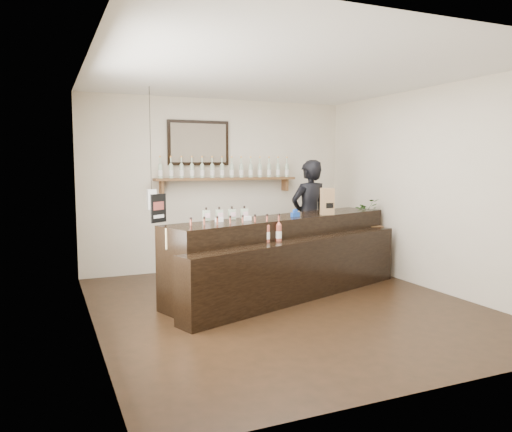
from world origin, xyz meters
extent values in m
plane|color=black|center=(0.00, 0.00, 0.00)|extent=(5.00, 5.00, 0.00)
plane|color=beige|center=(0.00, 2.50, 1.40)|extent=(4.50, 0.00, 4.50)
plane|color=beige|center=(0.00, -2.50, 1.40)|extent=(4.50, 0.00, 4.50)
plane|color=beige|center=(-2.25, 0.00, 1.40)|extent=(0.00, 5.00, 5.00)
plane|color=beige|center=(2.25, 0.00, 1.40)|extent=(0.00, 5.00, 5.00)
plane|color=white|center=(0.00, 0.00, 2.80)|extent=(5.00, 5.00, 0.00)
cube|color=brown|center=(0.10, 2.37, 1.50)|extent=(2.40, 0.25, 0.04)
cube|color=brown|center=(-0.98, 2.40, 1.38)|extent=(0.04, 0.20, 0.20)
cube|color=brown|center=(1.18, 2.40, 1.38)|extent=(0.04, 0.20, 0.20)
cube|color=black|center=(-0.35, 2.47, 2.08)|extent=(1.02, 0.04, 0.72)
cube|color=#3F3528|center=(-0.35, 2.44, 2.08)|extent=(0.92, 0.01, 0.62)
cube|color=white|center=(-1.30, 1.60, 1.25)|extent=(0.12, 0.12, 0.28)
cylinder|color=black|center=(-1.30, 1.60, 2.09)|extent=(0.01, 0.01, 1.41)
cylinder|color=#ADC4A4|center=(-1.00, 2.37, 1.62)|extent=(0.07, 0.07, 0.20)
cone|color=#ADC4A4|center=(-1.00, 2.37, 1.75)|extent=(0.07, 0.07, 0.05)
cylinder|color=#ADC4A4|center=(-1.00, 2.37, 1.81)|extent=(0.02, 0.02, 0.07)
cylinder|color=gold|center=(-1.00, 2.37, 1.86)|extent=(0.03, 0.03, 0.02)
cylinder|color=white|center=(-1.00, 2.37, 1.60)|extent=(0.07, 0.07, 0.09)
cylinder|color=#ADC4A4|center=(-0.83, 2.37, 1.62)|extent=(0.07, 0.07, 0.20)
cone|color=#ADC4A4|center=(-0.83, 2.37, 1.75)|extent=(0.07, 0.07, 0.05)
cylinder|color=#ADC4A4|center=(-0.83, 2.37, 1.81)|extent=(0.02, 0.02, 0.07)
cylinder|color=gold|center=(-0.83, 2.37, 1.86)|extent=(0.03, 0.03, 0.02)
cylinder|color=white|center=(-0.83, 2.37, 1.60)|extent=(0.07, 0.07, 0.09)
cylinder|color=#ADC4A4|center=(-0.66, 2.37, 1.62)|extent=(0.07, 0.07, 0.20)
cone|color=#ADC4A4|center=(-0.66, 2.37, 1.75)|extent=(0.07, 0.07, 0.05)
cylinder|color=#ADC4A4|center=(-0.66, 2.37, 1.81)|extent=(0.02, 0.02, 0.07)
cylinder|color=gold|center=(-0.66, 2.37, 1.86)|extent=(0.03, 0.03, 0.02)
cylinder|color=white|center=(-0.66, 2.37, 1.60)|extent=(0.07, 0.07, 0.09)
cylinder|color=#ADC4A4|center=(-0.49, 2.37, 1.62)|extent=(0.07, 0.07, 0.20)
cone|color=#ADC4A4|center=(-0.49, 2.37, 1.75)|extent=(0.07, 0.07, 0.05)
cylinder|color=#ADC4A4|center=(-0.49, 2.37, 1.81)|extent=(0.02, 0.02, 0.07)
cylinder|color=gold|center=(-0.49, 2.37, 1.86)|extent=(0.03, 0.03, 0.02)
cylinder|color=white|center=(-0.49, 2.37, 1.60)|extent=(0.07, 0.07, 0.09)
cylinder|color=#ADC4A4|center=(-0.32, 2.37, 1.62)|extent=(0.07, 0.07, 0.20)
cone|color=#ADC4A4|center=(-0.32, 2.37, 1.75)|extent=(0.07, 0.07, 0.05)
cylinder|color=#ADC4A4|center=(-0.32, 2.37, 1.81)|extent=(0.02, 0.02, 0.07)
cylinder|color=gold|center=(-0.32, 2.37, 1.86)|extent=(0.03, 0.03, 0.02)
cylinder|color=white|center=(-0.32, 2.37, 1.60)|extent=(0.07, 0.07, 0.09)
cylinder|color=#ADC4A4|center=(-0.15, 2.37, 1.62)|extent=(0.07, 0.07, 0.20)
cone|color=#ADC4A4|center=(-0.15, 2.37, 1.75)|extent=(0.07, 0.07, 0.05)
cylinder|color=#ADC4A4|center=(-0.15, 2.37, 1.81)|extent=(0.02, 0.02, 0.07)
cylinder|color=gold|center=(-0.15, 2.37, 1.86)|extent=(0.03, 0.03, 0.02)
cylinder|color=white|center=(-0.15, 2.37, 1.60)|extent=(0.07, 0.07, 0.09)
cylinder|color=#ADC4A4|center=(0.02, 2.37, 1.62)|extent=(0.07, 0.07, 0.20)
cone|color=#ADC4A4|center=(0.02, 2.37, 1.75)|extent=(0.07, 0.07, 0.05)
cylinder|color=#ADC4A4|center=(0.02, 2.37, 1.81)|extent=(0.02, 0.02, 0.07)
cylinder|color=gold|center=(0.02, 2.37, 1.86)|extent=(0.03, 0.03, 0.02)
cylinder|color=white|center=(0.02, 2.37, 1.60)|extent=(0.07, 0.07, 0.09)
cylinder|color=#ADC4A4|center=(0.18, 2.37, 1.62)|extent=(0.07, 0.07, 0.20)
cone|color=#ADC4A4|center=(0.18, 2.37, 1.75)|extent=(0.07, 0.07, 0.05)
cylinder|color=#ADC4A4|center=(0.18, 2.37, 1.81)|extent=(0.02, 0.02, 0.07)
cylinder|color=gold|center=(0.18, 2.37, 1.86)|extent=(0.03, 0.03, 0.02)
cylinder|color=white|center=(0.18, 2.37, 1.60)|extent=(0.07, 0.07, 0.09)
cylinder|color=#ADC4A4|center=(0.35, 2.37, 1.62)|extent=(0.07, 0.07, 0.20)
cone|color=#ADC4A4|center=(0.35, 2.37, 1.75)|extent=(0.07, 0.07, 0.05)
cylinder|color=#ADC4A4|center=(0.35, 2.37, 1.81)|extent=(0.02, 0.02, 0.07)
cylinder|color=gold|center=(0.35, 2.37, 1.86)|extent=(0.03, 0.03, 0.02)
cylinder|color=white|center=(0.35, 2.37, 1.60)|extent=(0.07, 0.07, 0.09)
cylinder|color=#ADC4A4|center=(0.52, 2.37, 1.62)|extent=(0.07, 0.07, 0.20)
cone|color=#ADC4A4|center=(0.52, 2.37, 1.75)|extent=(0.07, 0.07, 0.05)
cylinder|color=#ADC4A4|center=(0.52, 2.37, 1.81)|extent=(0.02, 0.02, 0.07)
cylinder|color=gold|center=(0.52, 2.37, 1.86)|extent=(0.03, 0.03, 0.02)
cylinder|color=white|center=(0.52, 2.37, 1.60)|extent=(0.07, 0.07, 0.09)
cylinder|color=#ADC4A4|center=(0.69, 2.37, 1.62)|extent=(0.07, 0.07, 0.20)
cone|color=#ADC4A4|center=(0.69, 2.37, 1.75)|extent=(0.07, 0.07, 0.05)
cylinder|color=#ADC4A4|center=(0.69, 2.37, 1.81)|extent=(0.02, 0.02, 0.07)
cylinder|color=gold|center=(0.69, 2.37, 1.86)|extent=(0.03, 0.03, 0.02)
cylinder|color=white|center=(0.69, 2.37, 1.60)|extent=(0.07, 0.07, 0.09)
cylinder|color=#ADC4A4|center=(0.86, 2.37, 1.62)|extent=(0.07, 0.07, 0.20)
cone|color=#ADC4A4|center=(0.86, 2.37, 1.75)|extent=(0.07, 0.07, 0.05)
cylinder|color=#ADC4A4|center=(0.86, 2.37, 1.81)|extent=(0.02, 0.02, 0.07)
cylinder|color=gold|center=(0.86, 2.37, 1.86)|extent=(0.03, 0.03, 0.02)
cylinder|color=white|center=(0.86, 2.37, 1.60)|extent=(0.07, 0.07, 0.09)
cylinder|color=#ADC4A4|center=(1.03, 2.37, 1.62)|extent=(0.07, 0.07, 0.20)
cone|color=#ADC4A4|center=(1.03, 2.37, 1.75)|extent=(0.07, 0.07, 0.05)
cylinder|color=#ADC4A4|center=(1.03, 2.37, 1.81)|extent=(0.02, 0.02, 0.07)
cylinder|color=gold|center=(1.03, 2.37, 1.86)|extent=(0.03, 0.03, 0.02)
cylinder|color=white|center=(1.03, 2.37, 1.60)|extent=(0.07, 0.07, 0.09)
cylinder|color=#ADC4A4|center=(1.20, 2.37, 1.62)|extent=(0.07, 0.07, 0.20)
cone|color=#ADC4A4|center=(1.20, 2.37, 1.75)|extent=(0.07, 0.07, 0.05)
cylinder|color=#ADC4A4|center=(1.20, 2.37, 1.81)|extent=(0.02, 0.02, 0.07)
cylinder|color=gold|center=(1.20, 2.37, 1.86)|extent=(0.03, 0.03, 0.02)
cylinder|color=white|center=(1.20, 2.37, 1.60)|extent=(0.07, 0.07, 0.09)
cube|color=black|center=(0.33, 0.70, 0.51)|extent=(3.69, 1.83, 1.03)
cube|color=black|center=(0.33, 0.21, 0.39)|extent=(3.58, 1.52, 0.78)
cube|color=white|center=(-0.70, 0.46, 1.05)|extent=(0.10, 0.04, 0.05)
cube|color=white|center=(-0.32, 0.46, 1.05)|extent=(0.10, 0.04, 0.05)
cube|color=#DCC286|center=(-1.38, 0.21, 0.84)|extent=(0.12, 0.12, 0.12)
cube|color=#DCC286|center=(-1.38, 0.21, 0.96)|extent=(0.12, 0.12, 0.12)
cube|color=#ADC4A4|center=(-0.80, 0.65, 1.10)|extent=(0.08, 0.08, 0.13)
cube|color=#F7C0CD|center=(-0.80, 0.60, 1.10)|extent=(0.07, 0.00, 0.06)
cylinder|color=black|center=(-0.80, 0.65, 1.18)|extent=(0.02, 0.02, 0.03)
cube|color=#ADC4A4|center=(-0.63, 0.65, 1.10)|extent=(0.08, 0.08, 0.13)
cube|color=#F7C0CD|center=(-0.63, 0.60, 1.10)|extent=(0.07, 0.00, 0.06)
cylinder|color=black|center=(-0.63, 0.65, 1.18)|extent=(0.02, 0.02, 0.03)
cube|color=#ADC4A4|center=(-0.46, 0.65, 1.10)|extent=(0.08, 0.08, 0.13)
cube|color=#F7C0CD|center=(-0.46, 0.60, 1.10)|extent=(0.07, 0.00, 0.06)
cylinder|color=black|center=(-0.46, 0.65, 1.18)|extent=(0.02, 0.02, 0.03)
cube|color=#ADC4A4|center=(-0.29, 0.65, 1.10)|extent=(0.08, 0.08, 0.13)
cube|color=#F7C0CD|center=(-0.29, 0.60, 1.10)|extent=(0.07, 0.00, 0.06)
cylinder|color=black|center=(-0.29, 0.65, 1.18)|extent=(0.02, 0.02, 0.03)
cylinder|color=#A64B38|center=(-1.13, 0.21, 0.88)|extent=(0.07, 0.07, 0.20)
cone|color=#A64B38|center=(-1.13, 0.21, 1.01)|extent=(0.07, 0.07, 0.05)
cylinder|color=#A64B38|center=(-1.13, 0.21, 1.07)|extent=(0.02, 0.02, 0.07)
cylinder|color=black|center=(-1.13, 0.21, 1.11)|extent=(0.03, 0.03, 0.02)
cylinder|color=white|center=(-1.13, 0.21, 0.86)|extent=(0.07, 0.07, 0.09)
cylinder|color=#A64B38|center=(-0.97, 0.21, 0.88)|extent=(0.07, 0.07, 0.20)
cone|color=#A64B38|center=(-0.97, 0.21, 1.01)|extent=(0.07, 0.07, 0.05)
cylinder|color=#A64B38|center=(-0.97, 0.21, 1.07)|extent=(0.02, 0.02, 0.07)
cylinder|color=black|center=(-0.97, 0.21, 1.11)|extent=(0.03, 0.03, 0.02)
cylinder|color=white|center=(-0.97, 0.21, 0.86)|extent=(0.07, 0.07, 0.09)
cylinder|color=#A64B38|center=(-0.80, 0.21, 0.88)|extent=(0.07, 0.07, 0.20)
cone|color=#A64B38|center=(-0.80, 0.21, 1.01)|extent=(0.07, 0.07, 0.05)
cylinder|color=#A64B38|center=(-0.80, 0.21, 1.07)|extent=(0.02, 0.02, 0.07)
cylinder|color=black|center=(-0.80, 0.21, 1.11)|extent=(0.03, 0.03, 0.02)
cylinder|color=white|center=(-0.80, 0.21, 0.86)|extent=(0.07, 0.07, 0.09)
cylinder|color=#A64B38|center=(-0.64, 0.21, 0.88)|extent=(0.07, 0.07, 0.20)
cone|color=#A64B38|center=(-0.64, 0.21, 1.01)|extent=(0.07, 0.07, 0.05)
cylinder|color=#A64B38|center=(-0.64, 0.21, 1.07)|extent=(0.02, 0.02, 0.07)
cylinder|color=black|center=(-0.64, 0.21, 1.11)|extent=(0.03, 0.03, 0.02)
cylinder|color=white|center=(-0.64, 0.21, 0.86)|extent=(0.07, 0.07, 0.09)
cylinder|color=#A64B38|center=(-0.48, 0.21, 0.88)|extent=(0.07, 0.07, 0.20)
cone|color=#A64B38|center=(-0.48, 0.21, 1.01)|extent=(0.07, 0.07, 0.05)
cylinder|color=#A64B38|center=(-0.48, 0.21, 1.07)|extent=(0.02, 0.02, 0.07)
cylinder|color=black|center=(-0.48, 0.21, 1.11)|extent=(0.03, 0.03, 0.02)
cylinder|color=white|center=(-0.48, 0.21, 0.86)|extent=(0.07, 0.07, 0.09)
cylinder|color=#A64B38|center=(-0.32, 0.21, 0.88)|extent=(0.07, 0.07, 0.20)
cone|color=#A64B38|center=(-0.32, 0.21, 1.01)|extent=(0.07, 0.07, 0.05)
cylinder|color=#A64B38|center=(-0.32, 0.21, 1.07)|extent=(0.02, 0.02, 0.07)
cylinder|color=black|center=(-0.32, 0.21, 1.11)|extent=(0.03, 0.03, 0.02)
cylinder|color=white|center=(-0.32, 0.21, 0.86)|extent=(0.07, 0.07, 0.09)
cylinder|color=#A64B38|center=(-0.16, 0.21, 0.88)|extent=(0.07, 0.07, 0.20)
cone|color=#A64B38|center=(-0.16, 0.21, 1.01)|extent=(0.07, 0.07, 0.05)
cylinder|color=#A64B38|center=(-0.16, 0.21, 1.07)|extent=(0.02, 0.02, 0.07)
cylinder|color=black|center=(-0.16, 0.21, 1.11)|extent=(0.03, 0.03, 0.02)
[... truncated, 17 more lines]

